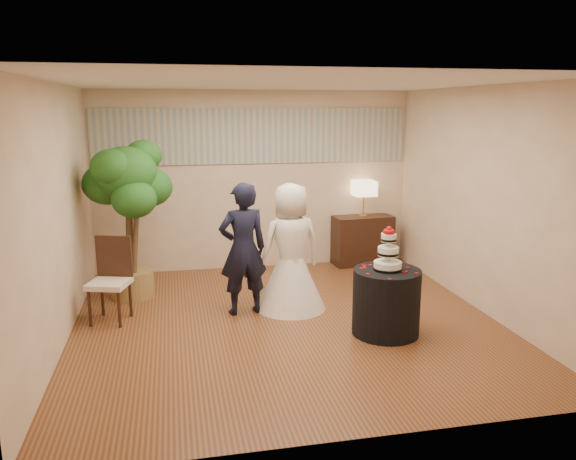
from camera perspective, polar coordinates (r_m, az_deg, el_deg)
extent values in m
cube|color=brown|center=(6.85, -0.14, -9.35)|extent=(5.00, 5.00, 0.00)
cube|color=white|center=(6.37, -0.15, 14.74)|extent=(5.00, 5.00, 0.00)
cube|color=beige|center=(8.90, -3.40, 5.01)|extent=(5.00, 0.06, 2.80)
cube|color=beige|center=(4.11, 6.90, -3.77)|extent=(5.00, 0.06, 2.80)
cube|color=beige|center=(6.46, -22.44, 1.28)|extent=(0.06, 5.00, 2.80)
cube|color=beige|center=(7.38, 19.25, 2.82)|extent=(0.06, 5.00, 2.80)
cube|color=#A3A69A|center=(8.82, -3.44, 9.51)|extent=(4.90, 0.02, 0.85)
imported|color=black|center=(6.93, -4.59, -1.94)|extent=(0.66, 0.48, 1.66)
imported|color=white|center=(7.08, 0.30, -1.71)|extent=(1.06, 1.06, 1.63)
cylinder|color=black|center=(6.51, 9.95, -7.20)|extent=(0.96, 0.96, 0.75)
cube|color=black|center=(9.30, 7.58, -1.02)|extent=(1.00, 0.51, 0.80)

